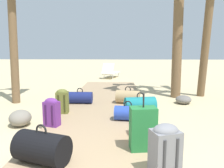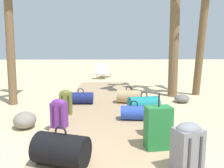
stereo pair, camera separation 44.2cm
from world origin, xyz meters
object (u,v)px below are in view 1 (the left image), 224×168
Objects in this scene: backpack_orange at (146,120)px; backpack_olive at (62,101)px; duffel_bag_black at (42,148)px; suitcase_green at (143,128)px; lounge_chair at (111,72)px; duffel_bag_blue at (128,113)px; backpack_grey at (165,149)px; duffel_bag_navy at (80,98)px; duffel_bag_teal at (140,105)px; duffel_bag_tan at (128,97)px; backpack_purple at (52,111)px.

backpack_olive is at bearing 143.01° from backpack_orange.
backpack_orange is (1.42, 0.92, 0.08)m from duffel_bag_black.
suitcase_green is 8.82m from lounge_chair.
duffel_bag_blue is at bearing -85.05° from lounge_chair.
backpack_grey is 1.11× the size of backpack_olive.
backpack_grey is 0.93× the size of duffel_bag_navy.
backpack_orange is 0.50m from suitcase_green.
duffel_bag_black is 2.68m from duffel_bag_teal.
lounge_chair is (-0.70, 6.00, 0.07)m from duffel_bag_tan.
backpack_olive reaches higher than duffel_bag_black.
suitcase_green is 3.07m from duffel_bag_navy.
duffel_bag_blue is 7.48m from lounge_chair.
suitcase_green is at bearing 18.04° from duffel_bag_black.
lounge_chair is (-0.94, 6.96, 0.06)m from duffel_bag_teal.
backpack_purple is at bearing -152.94° from duffel_bag_teal.
duffel_bag_navy is (0.21, 1.80, -0.13)m from backpack_purple.
duffel_bag_tan is at bearing 92.30° from suitcase_green.
backpack_orange is 2.17m from backpack_olive.
backpack_grey is (0.29, -3.44, 0.14)m from duffel_bag_tan.
duffel_bag_teal is at bearing -82.30° from lounge_chair.
duffel_bag_blue is (1.45, 0.40, -0.13)m from backpack_purple.
duffel_bag_blue is at bearing 97.13° from suitcase_green.
backpack_olive is (-0.32, 2.23, 0.09)m from duffel_bag_black.
backpack_orange is at bearing -72.30° from duffel_bag_blue.
backpack_grey is 3.06m from backpack_olive.
duffel_bag_navy is at bearing 123.80° from backpack_orange.
backpack_olive is 0.97× the size of duffel_bag_blue.
duffel_bag_teal is (0.24, -0.95, 0.01)m from duffel_bag_tan.
backpack_olive is (-0.02, 0.86, 0.01)m from backpack_purple.
backpack_purple is 0.98× the size of backpack_olive.
suitcase_green is (-0.10, -0.49, 0.04)m from backpack_orange.
duffel_bag_tan is 1.26× the size of backpack_purple.
duffel_bag_navy is at bearing 149.27° from duffel_bag_teal.
duffel_bag_tan is 1.44m from duffel_bag_blue.
backpack_grey is at bearing -41.77° from backpack_purple.
lounge_chair is at bearing 94.95° from duffel_bag_blue.
duffel_bag_blue is at bearing 99.85° from backpack_grey.
backpack_orange is at bearing -56.20° from duffel_bag_navy.
lounge_chair is at bearing 95.99° from backpack_grey.
duffel_bag_navy is (-1.53, 0.91, -0.03)m from duffel_bag_teal.
duffel_bag_black is at bearing -93.13° from lounge_chair.
lounge_chair reaches higher than duffel_bag_tan.
backpack_purple reaches higher than duffel_bag_teal.
backpack_purple is 0.73× the size of duffel_bag_teal.
lounge_chair reaches higher than backpack_orange.
duffel_bag_teal is at bearing -75.83° from duffel_bag_tan.
backpack_orange is (0.21, -2.28, 0.10)m from duffel_bag_tan.
duffel_bag_tan is 1.29m from duffel_bag_navy.
duffel_bag_blue is at bearing 56.85° from duffel_bag_black.
lounge_chair reaches higher than duffel_bag_navy.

